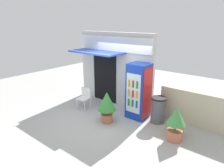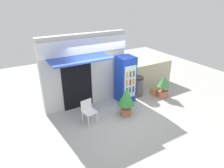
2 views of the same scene
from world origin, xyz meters
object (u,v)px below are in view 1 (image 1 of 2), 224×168
object	(u,v)px
drink_cooler	(139,91)
cardboard_box	(175,129)
potted_plant_curbside	(176,122)
potted_plant_near_shop	(107,104)
trash_bin	(158,110)
plastic_chair	(85,97)

from	to	relation	value
drink_cooler	cardboard_box	distance (m)	1.74
potted_plant_curbside	cardboard_box	size ratio (longest dim) A/B	2.35
potted_plant_curbside	potted_plant_near_shop	bearing A→B (deg)	-170.56
trash_bin	cardboard_box	world-z (taller)	trash_bin
drink_cooler	cardboard_box	xyz separation A→B (m)	(1.51, -0.26, -0.82)
plastic_chair	cardboard_box	distance (m)	3.57
plastic_chair	potted_plant_curbside	size ratio (longest dim) A/B	0.82
potted_plant_near_shop	potted_plant_curbside	distance (m)	2.27
plastic_chair	trash_bin	distance (m)	2.86
cardboard_box	drink_cooler	bearing A→B (deg)	170.04
drink_cooler	plastic_chair	distance (m)	2.19
drink_cooler	potted_plant_curbside	bearing A→B (deg)	-20.65
potted_plant_near_shop	potted_plant_curbside	xyz separation A→B (m)	(2.24, 0.37, -0.09)
drink_cooler	potted_plant_near_shop	distance (m)	1.21
drink_cooler	trash_bin	size ratio (longest dim) A/B	2.19
potted_plant_near_shop	trash_bin	xyz separation A→B (m)	(1.36, 1.07, -0.21)
plastic_chair	trash_bin	bearing A→B (deg)	15.41
potted_plant_near_shop	potted_plant_curbside	world-z (taller)	potted_plant_near_shop
potted_plant_curbside	trash_bin	distance (m)	1.13
cardboard_box	potted_plant_curbside	bearing A→B (deg)	-72.92
drink_cooler	cardboard_box	bearing A→B (deg)	-9.96
plastic_chair	potted_plant_near_shop	world-z (taller)	potted_plant_near_shop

